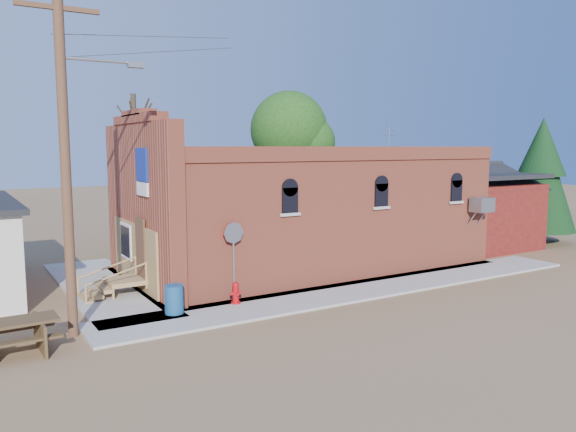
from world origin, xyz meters
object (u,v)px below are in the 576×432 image
fire_hydrant (236,293)px  stop_sign (233,240)px  brick_bar (300,211)px  trash_barrel (174,299)px  picnic_table (13,333)px  utility_pole (67,155)px

fire_hydrant → stop_sign: bearing=94.5°
brick_bar → trash_barrel: size_ratio=19.26×
stop_sign → trash_barrel: size_ratio=3.02×
fire_hydrant → picnic_table: size_ratio=0.34×
fire_hydrant → stop_sign: size_ratio=0.27×
brick_bar → stop_sign: (-4.87, -3.75, -0.28)m
stop_sign → picnic_table: bearing=-149.6°
stop_sign → picnic_table: (-6.47, -1.24, -1.50)m
brick_bar → picnic_table: 12.52m
trash_barrel → picnic_table: (-4.40, -1.00, 0.05)m
fire_hydrant → utility_pole: bearing=-159.6°
utility_pole → picnic_table: 4.55m
stop_sign → fire_hydrant: bearing=-82.7°
picnic_table → utility_pole: bearing=22.5°
brick_bar → trash_barrel: 8.22m
stop_sign → trash_barrel: (-2.07, -0.24, -1.55)m
trash_barrel → picnic_table: 4.51m
fire_hydrant → trash_barrel: (-2.03, -0.02, 0.08)m
trash_barrel → stop_sign: bearing=6.6°
picnic_table → fire_hydrant: bearing=7.2°
stop_sign → picnic_table: 6.76m
utility_pole → stop_sign: (4.92, 0.54, -2.72)m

